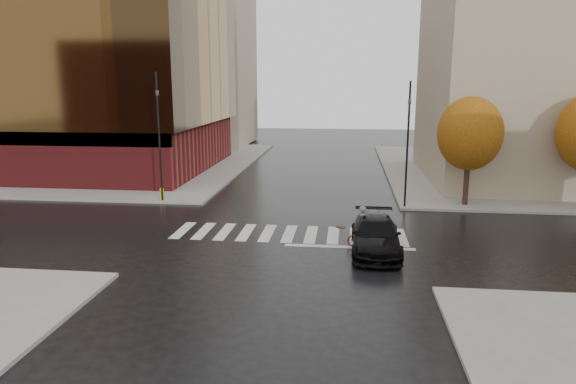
% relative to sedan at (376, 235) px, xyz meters
% --- Properties ---
extents(ground, '(120.00, 120.00, 0.00)m').
position_rel_sedan_xyz_m(ground, '(-4.14, 1.80, -0.76)').
color(ground, black).
rests_on(ground, ground).
extents(sidewalk_nw, '(30.00, 30.00, 0.15)m').
position_rel_sedan_xyz_m(sidewalk_nw, '(-25.14, 22.80, -0.69)').
color(sidewalk_nw, gray).
rests_on(sidewalk_nw, ground).
extents(sidewalk_ne, '(30.00, 30.00, 0.15)m').
position_rel_sedan_xyz_m(sidewalk_ne, '(16.86, 22.80, -0.69)').
color(sidewalk_ne, gray).
rests_on(sidewalk_ne, ground).
extents(crosswalk, '(12.00, 3.00, 0.01)m').
position_rel_sedan_xyz_m(crosswalk, '(-4.14, 2.30, -0.76)').
color(crosswalk, silver).
rests_on(crosswalk, ground).
extents(office_glass, '(27.00, 19.00, 16.00)m').
position_rel_sedan_xyz_m(office_glass, '(-26.14, 19.79, 7.52)').
color(office_glass, maroon).
rests_on(office_glass, sidewalk_nw).
extents(building_ne_tan, '(16.00, 16.00, 18.00)m').
position_rel_sedan_xyz_m(building_ne_tan, '(12.86, 18.80, 8.39)').
color(building_ne_tan, tan).
rests_on(building_ne_tan, sidewalk_ne).
extents(building_nw_far, '(14.00, 12.00, 20.00)m').
position_rel_sedan_xyz_m(building_nw_far, '(-20.14, 38.80, 9.39)').
color(building_nw_far, tan).
rests_on(building_nw_far, sidewalk_nw).
extents(tree_ne_a, '(3.80, 3.80, 6.50)m').
position_rel_sedan_xyz_m(tree_ne_a, '(5.86, 9.20, 3.70)').
color(tree_ne_a, '#321F16').
rests_on(tree_ne_a, sidewalk_ne).
extents(sedan, '(2.15, 5.25, 1.52)m').
position_rel_sedan_xyz_m(sedan, '(0.00, 0.00, 0.00)').
color(sedan, black).
rests_on(sedan, ground).
extents(cyclist, '(1.76, 0.97, 1.90)m').
position_rel_sedan_xyz_m(cyclist, '(-0.48, 0.80, -0.11)').
color(cyclist, maroon).
rests_on(cyclist, ground).
extents(traffic_light_nw, '(0.22, 0.18, 7.91)m').
position_rel_sedan_xyz_m(traffic_light_nw, '(-12.86, 8.16, 3.97)').
color(traffic_light_nw, black).
rests_on(traffic_light_nw, sidewalk_nw).
extents(traffic_light_ne, '(0.20, 0.22, 7.38)m').
position_rel_sedan_xyz_m(traffic_light_ne, '(2.16, 8.29, 3.60)').
color(traffic_light_ne, black).
rests_on(traffic_light_ne, sidewalk_ne).
extents(fire_hydrant, '(0.28, 0.28, 0.79)m').
position_rel_sedan_xyz_m(fire_hydrant, '(-12.94, 8.30, -0.18)').
color(fire_hydrant, gold).
rests_on(fire_hydrant, sidewalk_nw).
extents(manhole, '(0.65, 0.65, 0.01)m').
position_rel_sedan_xyz_m(manhole, '(-1.58, 3.80, -0.76)').
color(manhole, '#3D3415').
rests_on(manhole, ground).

